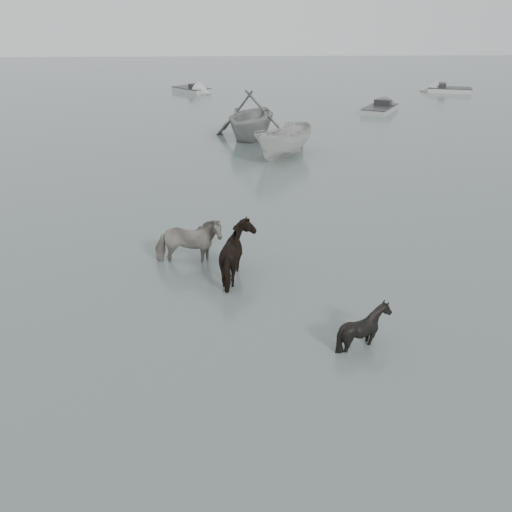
% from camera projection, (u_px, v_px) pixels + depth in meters
% --- Properties ---
extents(ground, '(140.00, 140.00, 0.00)m').
position_uv_depth(ground, '(247.00, 315.00, 13.80)').
color(ground, '#4E5D57').
rests_on(ground, ground).
extents(pony_pinto, '(1.97, 0.90, 1.66)m').
position_uv_depth(pony_pinto, '(188.00, 236.00, 16.21)').
color(pony_pinto, black).
rests_on(pony_pinto, ground).
extents(pony_dark, '(1.88, 2.04, 1.70)m').
position_uv_depth(pony_dark, '(240.00, 249.00, 15.36)').
color(pony_dark, black).
rests_on(pony_dark, ground).
extents(pony_black, '(1.38, 1.30, 1.26)m').
position_uv_depth(pony_black, '(365.00, 320.00, 12.38)').
color(pony_black, black).
rests_on(pony_black, ground).
extents(rowboat_trail, '(6.13, 6.55, 2.78)m').
position_uv_depth(rowboat_trail, '(252.00, 113.00, 30.88)').
color(rowboat_trail, gray).
rests_on(rowboat_trail, ground).
extents(boat_small, '(3.89, 4.41, 1.66)m').
position_uv_depth(boat_small, '(284.00, 140.00, 27.35)').
color(boat_small, '#B6B6B1').
rests_on(boat_small, ground).
extents(skiff_port, '(3.85, 5.11, 0.75)m').
position_uv_depth(skiff_port, '(380.00, 106.00, 38.68)').
color(skiff_port, '#9EA09E').
rests_on(skiff_port, ground).
extents(skiff_mid, '(4.21, 4.44, 0.75)m').
position_uv_depth(skiff_mid, '(191.00, 87.00, 47.09)').
color(skiff_mid, '#A5A7A4').
rests_on(skiff_mid, ground).
extents(skiff_star, '(5.07, 2.84, 0.75)m').
position_uv_depth(skiff_star, '(449.00, 88.00, 47.05)').
color(skiff_star, '#B5B5B0').
rests_on(skiff_star, ground).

